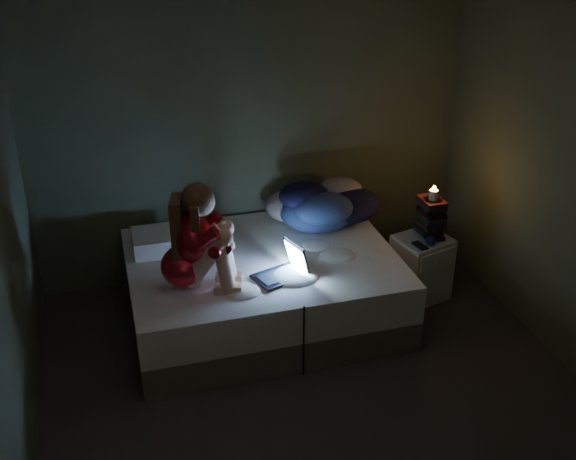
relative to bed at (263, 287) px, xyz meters
name	(u,v)px	position (x,y,z in m)	size (l,w,h in m)	color
floor	(322,406)	(0.12, -1.10, -0.28)	(3.60, 3.80, 0.02)	#3B3430
wall_back	(251,126)	(0.12, 0.81, 1.03)	(3.60, 0.02, 2.60)	#545C42
bed	(263,287)	(0.00, 0.00, 0.00)	(2.00, 1.50, 0.55)	silver
pillow	(164,240)	(-0.69, 0.33, 0.34)	(0.48, 0.34, 0.14)	white
woman	(182,237)	(-0.62, -0.27, 0.67)	(0.49, 0.32, 0.79)	maroon
laptop	(279,262)	(0.04, -0.33, 0.40)	(0.36, 0.25, 0.25)	black
clothes_pile	(318,203)	(0.57, 0.38, 0.48)	(0.67, 0.54, 0.40)	navy
nightstand	(421,267)	(1.31, -0.05, -0.01)	(0.40, 0.36, 0.54)	silver
book_stack	(431,219)	(1.37, -0.02, 0.42)	(0.19, 0.25, 0.31)	black
candle	(433,196)	(1.37, -0.02, 0.61)	(0.07, 0.07, 0.08)	beige
phone	(415,245)	(1.20, -0.13, 0.27)	(0.07, 0.14, 0.01)	black
blue_orb	(427,241)	(1.28, -0.16, 0.30)	(0.08, 0.08, 0.08)	#1A1154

